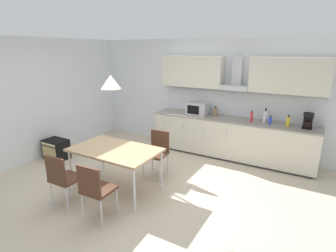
{
  "coord_description": "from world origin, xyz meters",
  "views": [
    {
      "loc": [
        2.47,
        -3.32,
        2.35
      ],
      "look_at": [
        0.17,
        0.7,
        1.0
      ],
      "focal_mm": 28.0,
      "sensor_mm": 36.0,
      "label": 1
    }
  ],
  "objects": [
    {
      "name": "bottle_red",
      "position": [
        1.35,
        2.15,
        1.0
      ],
      "size": [
        0.06,
        0.06,
        0.25
      ],
      "color": "red",
      "rests_on": "kitchen_counter"
    },
    {
      "name": "bottle_white",
      "position": [
        1.6,
        2.26,
        1.02
      ],
      "size": [
        0.08,
        0.08,
        0.3
      ],
      "color": "white",
      "rests_on": "kitchen_counter"
    },
    {
      "name": "chair_far_right",
      "position": [
        -0.03,
        0.64,
        0.53
      ],
      "size": [
        0.42,
        0.42,
        0.87
      ],
      "color": "#4C2D1E",
      "rests_on": "ground_plane"
    },
    {
      "name": "coffee_maker",
      "position": [
        2.39,
        2.23,
        1.04
      ],
      "size": [
        0.18,
        0.19,
        0.3
      ],
      "color": "black",
      "rests_on": "kitchen_counter"
    },
    {
      "name": "bottle_yellow",
      "position": [
        2.05,
        2.17,
        1.0
      ],
      "size": [
        0.07,
        0.07,
        0.24
      ],
      "color": "yellow",
      "rests_on": "kitchen_counter"
    },
    {
      "name": "chair_near_left",
      "position": [
        -0.69,
        -1.02,
        0.53
      ],
      "size": [
        0.41,
        0.41,
        0.87
      ],
      "color": "#4C2D1E",
      "rests_on": "ground_plane"
    },
    {
      "name": "chair_near_right",
      "position": [
        -0.02,
        -1.02,
        0.53
      ],
      "size": [
        0.42,
        0.42,
        0.87
      ],
      "color": "#4C2D1E",
      "rests_on": "ground_plane"
    },
    {
      "name": "bottle_blue",
      "position": [
        1.72,
        2.17,
        0.97
      ],
      "size": [
        0.07,
        0.07,
        0.18
      ],
      "color": "blue",
      "rests_on": "kitchen_counter"
    },
    {
      "name": "wall_left",
      "position": [
        -2.82,
        0.0,
        1.31
      ],
      "size": [
        0.1,
        6.06,
        2.61
      ],
      "primitive_type": "cube",
      "color": "silver",
      "rests_on": "ground_plane"
    },
    {
      "name": "kitchen_counter",
      "position": [
        0.91,
        2.2,
        0.45
      ],
      "size": [
        3.56,
        0.67,
        0.9
      ],
      "color": "#333333",
      "rests_on": "ground_plane"
    },
    {
      "name": "guitar_amp",
      "position": [
        -2.42,
        0.18,
        0.22
      ],
      "size": [
        0.52,
        0.37,
        0.44
      ],
      "color": "black",
      "rests_on": "ground_plane"
    },
    {
      "name": "upper_wall_cabinets",
      "position": [
        0.91,
        2.36,
        1.86
      ],
      "size": [
        3.54,
        0.4,
        0.7
      ],
      "color": "beige"
    },
    {
      "name": "backsplash_tile",
      "position": [
        0.91,
        2.51,
        1.17
      ],
      "size": [
        3.54,
        0.02,
        0.55
      ],
      "primitive_type": "cube",
      "color": "silver",
      "rests_on": "kitchen_counter"
    },
    {
      "name": "bottle_brown",
      "position": [
        0.52,
        2.25,
        0.99
      ],
      "size": [
        0.08,
        0.08,
        0.23
      ],
      "color": "brown",
      "rests_on": "kitchen_counter"
    },
    {
      "name": "wall_back",
      "position": [
        0.0,
        2.58,
        1.31
      ],
      "size": [
        6.64,
        0.1,
        2.61
      ],
      "primitive_type": "cube",
      "color": "silver",
      "rests_on": "ground_plane"
    },
    {
      "name": "dining_table",
      "position": [
        -0.36,
        -0.19,
        0.7
      ],
      "size": [
        1.48,
        0.9,
        0.75
      ],
      "color": "tan",
      "rests_on": "ground_plane"
    },
    {
      "name": "microwave",
      "position": [
        0.11,
        2.2,
        1.04
      ],
      "size": [
        0.48,
        0.35,
        0.28
      ],
      "color": "#ADADB2",
      "rests_on": "kitchen_counter"
    },
    {
      "name": "ground_plane",
      "position": [
        0.0,
        0.0,
        -0.01
      ],
      "size": [
        8.3,
        7.58,
        0.02
      ],
      "primitive_type": "cube",
      "color": "beige"
    },
    {
      "name": "pendant_lamp",
      "position": [
        -0.36,
        -0.19,
        1.87
      ],
      "size": [
        0.32,
        0.32,
        0.22
      ],
      "primitive_type": "cone",
      "color": "silver"
    }
  ]
}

